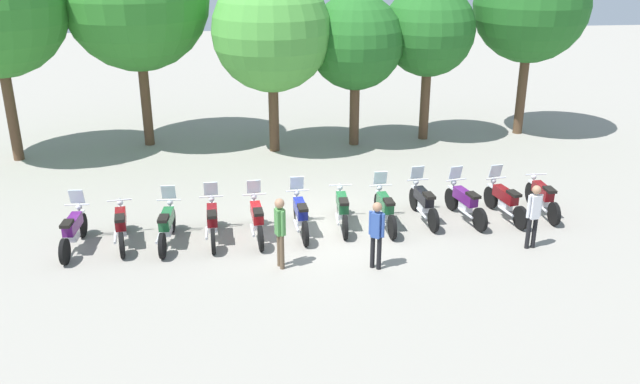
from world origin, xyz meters
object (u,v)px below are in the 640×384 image
(motorcycle_8, at_px, (423,202))
(motorcycle_9, at_px, (465,202))
(tree_3, at_px, (356,42))
(person_2, at_px, (280,227))
(motorcycle_7, at_px, (385,208))
(motorcycle_11, at_px, (542,197))
(motorcycle_1, at_px, (121,225))
(tree_4, at_px, (429,31))
(tree_5, at_px, (531,5))
(motorcycle_3, at_px, (212,221))
(motorcycle_10, at_px, (505,200))
(motorcycle_0, at_px, (73,230))
(motorcycle_2, at_px, (167,225))
(person_1, at_px, (534,212))
(person_0, at_px, (377,230))
(motorcycle_5, at_px, (300,214))
(motorcycle_6, at_px, (342,209))
(motorcycle_4, at_px, (257,218))
(tree_2, at_px, (272,32))

(motorcycle_8, xyz_separation_m, motorcycle_9, (1.14, -0.11, 0.00))
(motorcycle_8, height_order, motorcycle_9, same)
(tree_3, bearing_deg, person_2, -108.59)
(motorcycle_7, distance_m, motorcycle_9, 2.29)
(motorcycle_11, xyz_separation_m, tree_3, (-4.24, 7.16, 3.28))
(motorcycle_1, relative_size, motorcycle_11, 0.99)
(motorcycle_9, height_order, tree_4, tree_4)
(motorcycle_7, distance_m, tree_5, 11.79)
(motorcycle_3, xyz_separation_m, tree_4, (7.69, 8.36, 3.58))
(motorcycle_1, bearing_deg, motorcycle_10, -95.84)
(motorcycle_0, relative_size, motorcycle_2, 1.00)
(motorcycle_3, height_order, person_1, person_1)
(motorcycle_0, bearing_deg, motorcycle_8, -82.09)
(motorcycle_11, bearing_deg, motorcycle_9, 94.28)
(motorcycle_2, height_order, person_1, person_1)
(motorcycle_11, height_order, tree_3, tree_3)
(motorcycle_10, bearing_deg, motorcycle_0, 83.42)
(person_0, height_order, tree_3, tree_3)
(person_0, distance_m, tree_4, 11.50)
(motorcycle_8, bearing_deg, motorcycle_5, 92.63)
(motorcycle_8, bearing_deg, motorcycle_0, 90.16)
(person_0, distance_m, tree_3, 10.38)
(motorcycle_1, distance_m, motorcycle_5, 4.58)
(motorcycle_11, bearing_deg, motorcycle_2, 94.73)
(motorcycle_9, xyz_separation_m, person_1, (1.10, -1.93, 0.46))
(motorcycle_10, height_order, tree_5, tree_5)
(motorcycle_5, bearing_deg, motorcycle_9, -89.39)
(motorcycle_10, distance_m, tree_5, 9.94)
(motorcycle_6, bearing_deg, tree_4, -26.17)
(motorcycle_7, bearing_deg, person_0, 161.26)
(motorcycle_5, distance_m, motorcycle_11, 6.89)
(tree_4, bearing_deg, person_1, -88.39)
(person_0, bearing_deg, motorcycle_11, 154.83)
(motorcycle_11, relative_size, person_2, 1.25)
(motorcycle_1, distance_m, tree_4, 13.52)
(motorcycle_2, bearing_deg, tree_3, -34.28)
(motorcycle_6, bearing_deg, motorcycle_2, 99.74)
(motorcycle_1, relative_size, person_2, 1.24)
(motorcycle_4, distance_m, person_1, 6.98)
(motorcycle_9, distance_m, tree_4, 8.62)
(motorcycle_5, bearing_deg, tree_3, -22.81)
(person_1, bearing_deg, motorcycle_5, 65.87)
(motorcycle_8, relative_size, tree_3, 0.40)
(tree_2, distance_m, tree_5, 9.82)
(tree_2, bearing_deg, motorcycle_4, -95.89)
(tree_5, bearing_deg, motorcycle_8, -126.33)
(motorcycle_0, xyz_separation_m, motorcycle_2, (2.29, 0.08, 0.00))
(motorcycle_8, bearing_deg, motorcycle_9, -100.91)
(motorcycle_8, relative_size, motorcycle_9, 1.01)
(motorcycle_5, xyz_separation_m, tree_5, (9.34, 8.51, 4.42))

